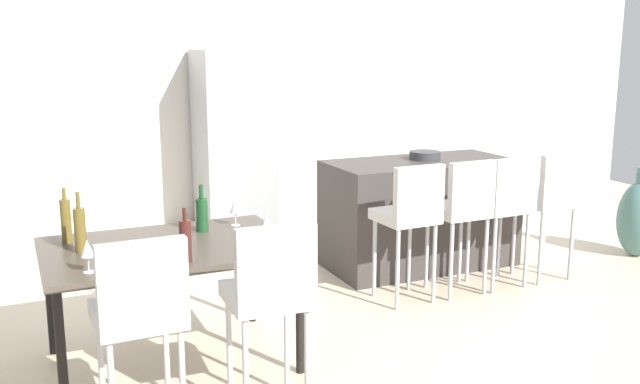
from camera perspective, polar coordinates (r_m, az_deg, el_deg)
ground_plane at (r=5.59m, az=7.55°, el=-8.06°), size 10.00×10.00×0.00m
back_wall at (r=7.91m, az=-3.45°, el=8.60°), size 10.00×0.12×2.90m
kitchen_island at (r=6.18m, az=8.02°, el=-1.70°), size 1.60×0.77×0.92m
bar_chair_left at (r=5.19m, az=7.26°, el=-1.55°), size 0.42×0.42×1.05m
bar_chair_middle at (r=5.44m, az=11.42°, el=-1.07°), size 0.41×0.41×1.05m
bar_chair_right at (r=5.68m, az=14.64°, el=-0.70°), size 0.41×0.41×1.05m
bar_chair_far at (r=5.97m, az=18.08°, el=-0.29°), size 0.41×0.41×1.05m
dining_table at (r=4.26m, az=-12.08°, el=-4.96°), size 1.42×0.99×0.74m
dining_chair_near at (r=3.40m, az=-14.30°, el=-9.08°), size 0.41×0.41×1.05m
dining_chair_far at (r=3.55m, az=-4.05°, el=-7.83°), size 0.42×0.42×1.05m
wine_bottle_end at (r=4.19m, az=-18.76°, el=-2.84°), size 0.07×0.07×0.35m
wine_bottle_left at (r=3.88m, az=-10.77°, el=-3.82°), size 0.06×0.06×0.30m
wine_bottle_middle at (r=4.43m, az=-19.77°, el=-2.15°), size 0.06×0.06×0.33m
wine_bottle_far at (r=4.49m, az=-9.49°, el=-1.74°), size 0.08×0.08×0.30m
wine_glass_right at (r=4.59m, az=-6.84°, el=-1.19°), size 0.07×0.07×0.17m
wine_glass_near at (r=4.16m, az=-4.38°, el=-2.51°), size 0.07×0.07×0.17m
wine_glass_corner at (r=3.82m, az=-18.22°, el=-4.40°), size 0.07×0.07×0.17m
refrigerator at (r=7.33m, az=-6.97°, el=4.13°), size 0.72×0.68×1.84m
fruit_bowl at (r=6.15m, az=8.44°, el=2.94°), size 0.27×0.27×0.07m
floor_vase at (r=7.01m, az=24.27°, el=-1.94°), size 0.38×0.38×0.82m
potted_plant at (r=8.36m, az=8.14°, el=1.13°), size 0.41×0.41×0.61m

